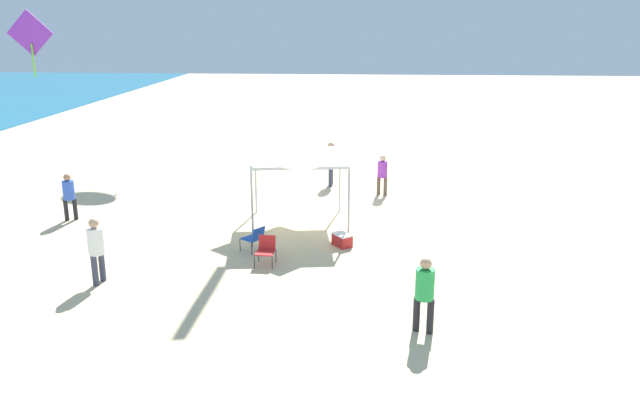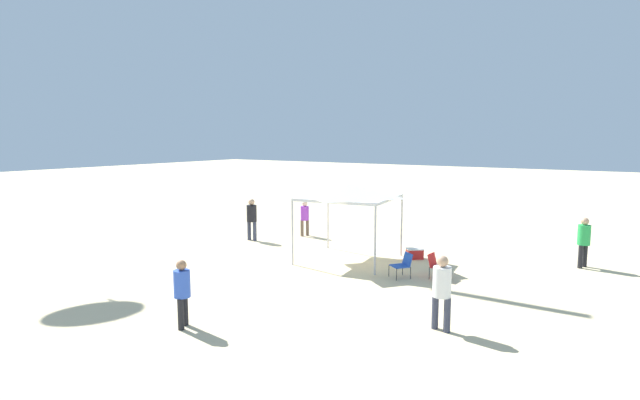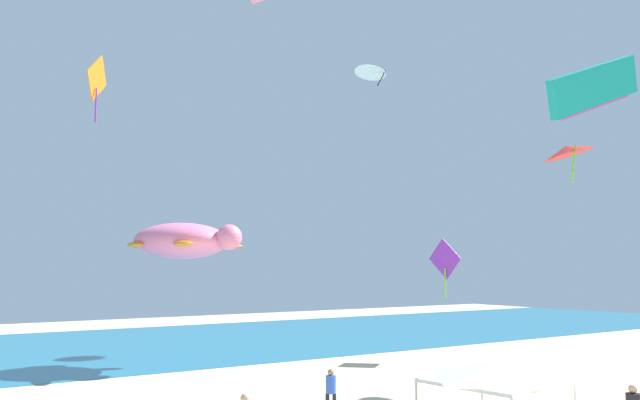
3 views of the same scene
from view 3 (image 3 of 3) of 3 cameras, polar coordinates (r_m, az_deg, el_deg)
name	(u,v)px [view 3 (image 3 of 3)]	position (r m, az deg, el deg)	size (l,w,h in m)	color
ocean_strip	(153,344)	(50.21, -14.55, -12.19)	(120.00, 26.72, 0.02)	teal
canopy_tent	(495,373)	(19.50, 15.16, -14.50)	(3.61, 3.55, 2.92)	#B7B7BC
person_near_umbrella	(331,387)	(25.83, 0.97, -16.21)	(0.40, 0.41, 1.69)	black
kite_diamond_orange	(97,80)	(39.85, -19.10, 9.94)	(1.69, 2.28, 3.97)	orange
kite_parafoil_teal	(594,87)	(24.35, 23.03, 9.13)	(4.68, 0.81, 2.82)	teal
kite_delta_red	(567,150)	(34.90, 20.99, 4.11)	(3.55, 3.54, 2.32)	red
kite_turtle_pink	(183,241)	(38.48, -11.97, -3.57)	(7.39, 7.40, 2.23)	pink
kite_diamond_purple	(445,261)	(41.09, 10.96, -5.31)	(0.43, 2.60, 3.71)	purple
kite_delta_white	(371,70)	(51.43, 4.49, 11.36)	(3.15, 3.13, 2.12)	white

